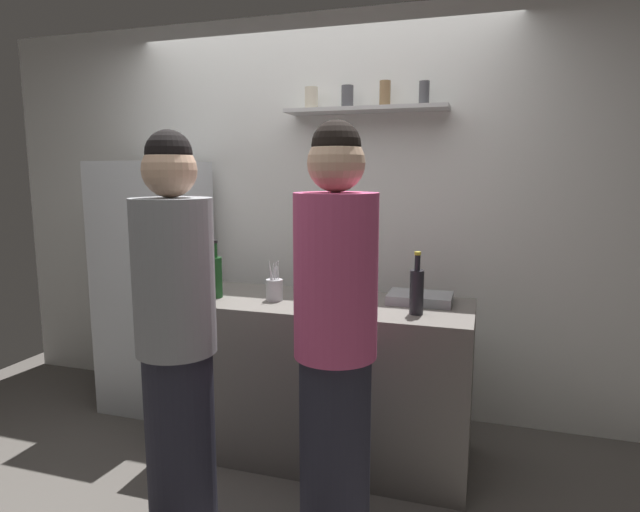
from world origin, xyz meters
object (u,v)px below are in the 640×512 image
at_px(refrigerator, 155,286).
at_px(person_grey_hoodie, 177,340).
at_px(utensil_holder, 274,289).
at_px(wine_bottle_amber_glass, 206,282).
at_px(wine_bottle_dark_glass, 417,290).
at_px(person_pink_top, 335,343).
at_px(wine_bottle_pale_glass, 336,287).
at_px(baking_pan, 420,298).
at_px(wine_bottle_green_glass, 215,276).
at_px(water_bottle_plastic, 195,276).

relative_size(refrigerator, person_grey_hoodie, 0.94).
height_order(utensil_holder, wine_bottle_amber_glass, wine_bottle_amber_glass).
height_order(utensil_holder, wine_bottle_dark_glass, wine_bottle_dark_glass).
bearing_deg(refrigerator, person_pink_top, -33.12).
bearing_deg(wine_bottle_pale_glass, baking_pan, 37.23).
xyz_separation_m(utensil_holder, wine_bottle_dark_glass, (0.78, -0.06, 0.06)).
relative_size(wine_bottle_amber_glass, person_pink_top, 0.17).
height_order(baking_pan, utensil_holder, utensil_holder).
height_order(baking_pan, wine_bottle_amber_glass, wine_bottle_amber_glass).
bearing_deg(wine_bottle_green_glass, water_bottle_plastic, -179.58).
xyz_separation_m(baking_pan, wine_bottle_dark_glass, (0.01, -0.24, 0.10)).
relative_size(wine_bottle_pale_glass, water_bottle_plastic, 1.17).
xyz_separation_m(wine_bottle_pale_glass, person_pink_top, (0.15, -0.52, -0.12)).
xyz_separation_m(wine_bottle_amber_glass, wine_bottle_green_glass, (-0.02, 0.14, 0.01)).
bearing_deg(refrigerator, wine_bottle_green_glass, -31.05).
height_order(refrigerator, person_pink_top, person_pink_top).
xyz_separation_m(wine_bottle_green_glass, person_pink_top, (0.87, -0.60, -0.12)).
distance_m(baking_pan, wine_bottle_amber_glass, 1.16).
bearing_deg(utensil_holder, water_bottle_plastic, -175.66).
height_order(utensil_holder, water_bottle_plastic, water_bottle_plastic).
relative_size(wine_bottle_pale_glass, person_pink_top, 0.17).
xyz_separation_m(refrigerator, baking_pan, (1.80, -0.19, 0.09)).
bearing_deg(utensil_holder, person_pink_top, -50.31).
relative_size(refrigerator, person_pink_top, 0.93).
bearing_deg(person_pink_top, water_bottle_plastic, 71.20).
bearing_deg(baking_pan, utensil_holder, -166.64).
bearing_deg(wine_bottle_dark_glass, person_pink_top, -113.76).
bearing_deg(wine_bottle_pale_glass, water_bottle_plastic, 174.77).
bearing_deg(refrigerator, baking_pan, -6.13).
bearing_deg(wine_bottle_green_glass, person_grey_hoodie, -74.40).
relative_size(refrigerator, baking_pan, 4.88).
relative_size(wine_bottle_amber_glass, person_grey_hoodie, 0.17).
bearing_deg(wine_bottle_pale_glass, person_grey_hoodie, -129.23).
bearing_deg(wine_bottle_amber_glass, wine_bottle_green_glass, 98.39).
xyz_separation_m(wine_bottle_amber_glass, person_grey_hoodie, (0.18, -0.58, -0.13)).
distance_m(wine_bottle_pale_glass, person_pink_top, 0.56).
relative_size(baking_pan, wine_bottle_green_glass, 1.05).
height_order(baking_pan, person_pink_top, person_pink_top).
xyz_separation_m(wine_bottle_pale_glass, wine_bottle_amber_glass, (-0.70, -0.06, -0.01)).
distance_m(baking_pan, wine_bottle_green_glass, 1.14).
bearing_deg(wine_bottle_green_glass, wine_bottle_amber_glass, -81.61).
distance_m(wine_bottle_green_glass, person_grey_hoodie, 0.76).
bearing_deg(water_bottle_plastic, person_grey_hoodie, -65.27).
relative_size(water_bottle_plastic, person_grey_hoodie, 0.15).
bearing_deg(wine_bottle_dark_glass, baking_pan, 92.34).
relative_size(wine_bottle_green_glass, water_bottle_plastic, 1.22).
relative_size(person_grey_hoodie, person_pink_top, 0.98).
distance_m(wine_bottle_pale_glass, wine_bottle_green_glass, 0.73).
distance_m(wine_bottle_pale_glass, wine_bottle_dark_glass, 0.41).
xyz_separation_m(utensil_holder, wine_bottle_pale_glass, (0.38, -0.11, 0.06)).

